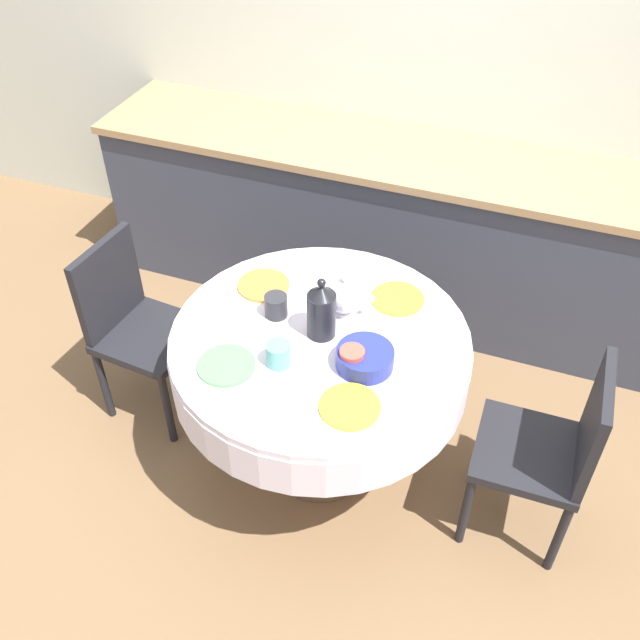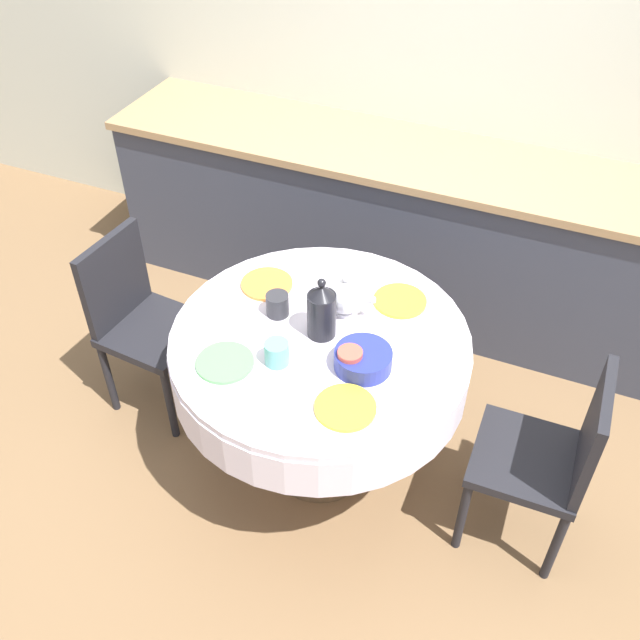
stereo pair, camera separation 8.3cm
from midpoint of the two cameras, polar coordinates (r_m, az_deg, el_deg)
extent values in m
plane|color=brown|center=(3.26, -0.74, -11.26)|extent=(12.00, 12.00, 0.00)
cube|color=beige|center=(3.73, 8.54, 20.73)|extent=(7.00, 0.05, 2.60)
cube|color=#383D4C|center=(3.84, 6.02, 6.95)|extent=(3.20, 0.60, 0.87)
cube|color=#A37F56|center=(3.60, 6.54, 12.91)|extent=(3.24, 0.64, 0.04)
cylinder|color=brown|center=(3.25, -0.74, -11.05)|extent=(0.44, 0.44, 0.04)
cylinder|color=brown|center=(3.03, -0.79, -7.82)|extent=(0.11, 0.11, 0.52)
cylinder|color=silver|center=(2.77, -0.85, -3.11)|extent=(1.15, 1.15, 0.18)
cylinder|color=silver|center=(2.70, -0.88, -1.52)|extent=(1.14, 1.14, 0.03)
cube|color=black|center=(2.85, 15.55, -10.16)|extent=(0.41, 0.41, 0.04)
cube|color=black|center=(2.69, 20.25, -7.91)|extent=(0.04, 0.38, 0.42)
cylinder|color=black|center=(2.92, 10.74, -14.74)|extent=(0.04, 0.04, 0.41)
cylinder|color=black|center=(3.13, 12.06, -9.59)|extent=(0.04, 0.04, 0.41)
cylinder|color=black|center=(2.93, 17.74, -16.26)|extent=(0.04, 0.04, 0.41)
cylinder|color=black|center=(3.15, 18.44, -11.01)|extent=(0.04, 0.04, 0.41)
cube|color=black|center=(3.29, -14.11, -1.26)|extent=(0.43, 0.43, 0.04)
cube|color=black|center=(3.24, -17.33, 2.70)|extent=(0.07, 0.38, 0.42)
cylinder|color=black|center=(3.45, -9.44, -3.10)|extent=(0.04, 0.04, 0.41)
cylinder|color=black|center=(3.27, -12.80, -7.00)|extent=(0.04, 0.04, 0.41)
cylinder|color=black|center=(3.62, -14.12, -1.35)|extent=(0.04, 0.04, 0.41)
cylinder|color=black|center=(3.45, -17.56, -4.93)|extent=(0.04, 0.04, 0.41)
cylinder|color=#5BA85B|center=(2.60, -8.41, -3.62)|extent=(0.21, 0.21, 0.01)
cylinder|color=#5BA39E|center=(2.56, -4.27, -2.76)|extent=(0.09, 0.09, 0.09)
cylinder|color=yellow|center=(2.43, 1.42, -6.96)|extent=(0.21, 0.21, 0.01)
cylinder|color=#CC4C3D|center=(2.53, 1.63, -3.23)|extent=(0.09, 0.09, 0.09)
cylinder|color=orange|center=(2.92, -5.34, 2.77)|extent=(0.21, 0.21, 0.01)
cylinder|color=#28282D|center=(2.76, -4.39, 1.13)|extent=(0.09, 0.09, 0.09)
cylinder|color=yellow|center=(2.86, 5.41, 1.70)|extent=(0.21, 0.21, 0.01)
cylinder|color=white|center=(2.79, 1.65, 1.78)|extent=(0.09, 0.09, 0.09)
cylinder|color=black|center=(2.64, -0.85, 0.42)|extent=(0.11, 0.11, 0.19)
cone|color=black|center=(2.57, -0.88, 2.34)|extent=(0.10, 0.10, 0.04)
sphere|color=black|center=(2.54, -0.89, 3.00)|extent=(0.03, 0.03, 0.03)
cylinder|color=white|center=(2.79, 1.02, 0.75)|extent=(0.08, 0.08, 0.01)
sphere|color=white|center=(2.74, 1.04, 1.97)|extent=(0.14, 0.14, 0.14)
cylinder|color=white|center=(2.72, 2.68, 1.69)|extent=(0.08, 0.03, 0.05)
sphere|color=white|center=(2.69, 1.06, 3.38)|extent=(0.03, 0.03, 0.03)
cylinder|color=navy|center=(2.55, 2.69, -3.08)|extent=(0.21, 0.21, 0.07)
camera|label=1|loc=(0.04, -90.90, -0.79)|focal=40.00mm
camera|label=2|loc=(0.04, 89.10, 0.79)|focal=40.00mm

